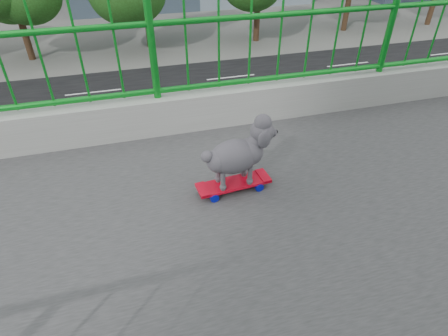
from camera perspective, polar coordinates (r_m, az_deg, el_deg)
road at (r=16.74m, az=-19.67°, el=2.89°), size 18.00×90.00×0.02m
skateboard at (r=2.39m, az=1.51°, el=-2.54°), size 0.18×0.49×0.06m
poodle at (r=2.25m, az=2.23°, el=2.35°), size 0.23×0.50×0.41m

